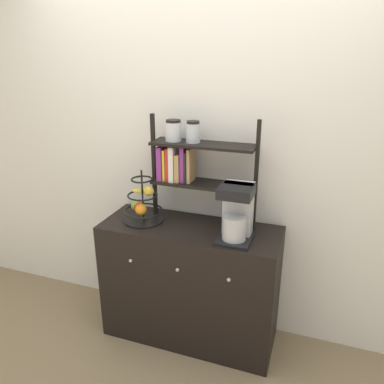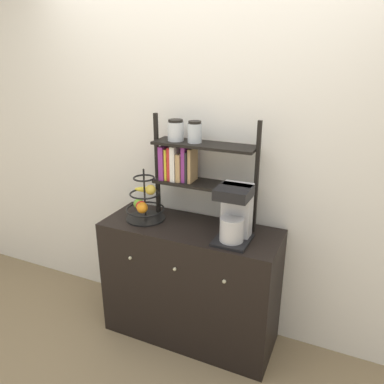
% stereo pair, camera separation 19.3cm
% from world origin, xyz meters
% --- Properties ---
extents(ground_plane, '(12.00, 12.00, 0.00)m').
position_xyz_m(ground_plane, '(0.00, 0.00, 0.00)').
color(ground_plane, '#847051').
extents(wall_back, '(7.00, 0.05, 2.60)m').
position_xyz_m(wall_back, '(0.00, 0.50, 1.30)').
color(wall_back, silver).
rests_on(wall_back, ground_plane).
extents(sideboard, '(1.20, 0.47, 0.87)m').
position_xyz_m(sideboard, '(0.00, 0.23, 0.43)').
color(sideboard, black).
rests_on(sideboard, ground_plane).
extents(coffee_maker, '(0.21, 0.24, 0.35)m').
position_xyz_m(coffee_maker, '(0.32, 0.17, 1.05)').
color(coffee_maker, black).
rests_on(coffee_maker, sideboard).
extents(fruit_stand, '(0.27, 0.27, 0.36)m').
position_xyz_m(fruit_stand, '(-0.34, 0.21, 0.99)').
color(fruit_stand, black).
rests_on(fruit_stand, sideboard).
extents(shelf_hutch, '(0.73, 0.20, 0.72)m').
position_xyz_m(shelf_hutch, '(-0.06, 0.34, 1.30)').
color(shelf_hutch, black).
rests_on(shelf_hutch, sideboard).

